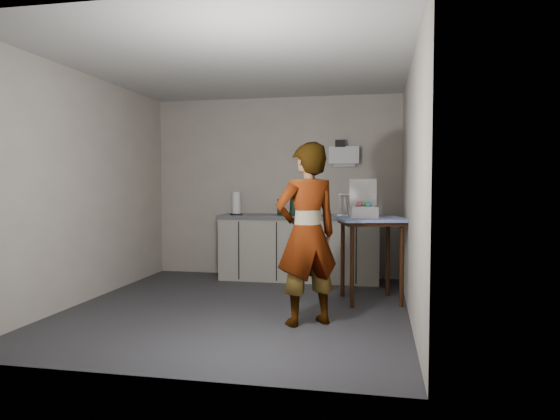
% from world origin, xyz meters
% --- Properties ---
extents(ground, '(4.00, 4.00, 0.00)m').
position_xyz_m(ground, '(0.00, 0.00, 0.00)').
color(ground, '#2B2C31').
rests_on(ground, ground).
extents(wall_back, '(3.60, 0.02, 2.60)m').
position_xyz_m(wall_back, '(0.00, 1.99, 1.30)').
color(wall_back, '#B6AC9F').
rests_on(wall_back, ground).
extents(wall_right, '(0.02, 4.00, 2.60)m').
position_xyz_m(wall_right, '(1.79, 0.00, 1.30)').
color(wall_right, '#B6AC9F').
rests_on(wall_right, ground).
extents(wall_left, '(0.02, 4.00, 2.60)m').
position_xyz_m(wall_left, '(-1.79, 0.00, 1.30)').
color(wall_left, '#B6AC9F').
rests_on(wall_left, ground).
extents(ceiling, '(3.60, 4.00, 0.01)m').
position_xyz_m(ceiling, '(0.00, 0.00, 2.60)').
color(ceiling, silver).
rests_on(ceiling, wall_back).
extents(kitchen_counter, '(2.24, 0.62, 0.91)m').
position_xyz_m(kitchen_counter, '(0.40, 1.70, 0.43)').
color(kitchen_counter, black).
rests_on(kitchen_counter, ground).
extents(wall_shelf, '(0.42, 0.18, 0.37)m').
position_xyz_m(wall_shelf, '(1.00, 1.92, 1.75)').
color(wall_shelf, white).
rests_on(wall_shelf, ground).
extents(side_table, '(0.91, 0.91, 0.96)m').
position_xyz_m(side_table, '(1.40, 0.58, 0.84)').
color(side_table, '#381C0C').
rests_on(side_table, ground).
extents(standing_man, '(0.76, 0.70, 1.74)m').
position_xyz_m(standing_man, '(0.82, -0.48, 0.87)').
color(standing_man, '#B2A593').
rests_on(standing_man, ground).
extents(soap_bottle, '(0.13, 0.13, 0.33)m').
position_xyz_m(soap_bottle, '(0.33, 1.62, 1.08)').
color(soap_bottle, black).
rests_on(soap_bottle, kitchen_counter).
extents(soda_can, '(0.07, 0.07, 0.12)m').
position_xyz_m(soda_can, '(0.49, 1.68, 0.97)').
color(soda_can, red).
rests_on(soda_can, kitchen_counter).
extents(dark_bottle, '(0.06, 0.06, 0.22)m').
position_xyz_m(dark_bottle, '(0.11, 1.73, 1.02)').
color(dark_bottle, black).
rests_on(dark_bottle, kitchen_counter).
extents(paper_towel, '(0.18, 0.18, 0.32)m').
position_xyz_m(paper_towel, '(-0.50, 1.63, 1.06)').
color(paper_towel, black).
rests_on(paper_towel, kitchen_counter).
extents(dish_rack, '(0.44, 0.33, 0.31)m').
position_xyz_m(dish_rack, '(1.15, 1.76, 0.98)').
color(dish_rack, silver).
rests_on(dish_rack, kitchen_counter).
extents(bakery_box, '(0.34, 0.35, 0.44)m').
position_xyz_m(bakery_box, '(1.31, 0.62, 1.06)').
color(bakery_box, white).
rests_on(bakery_box, side_table).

